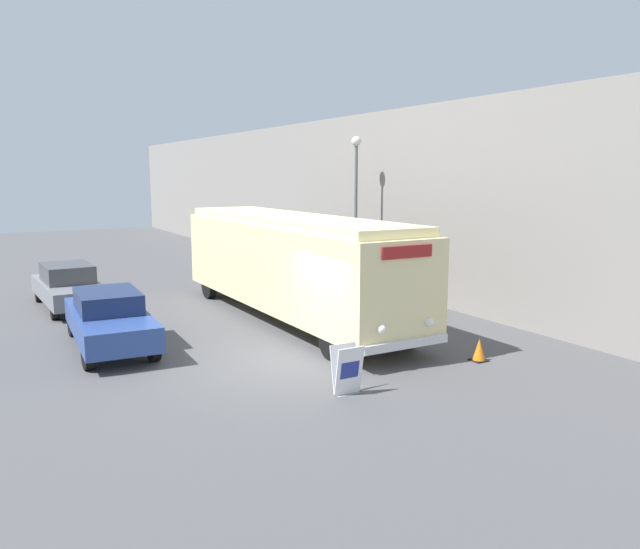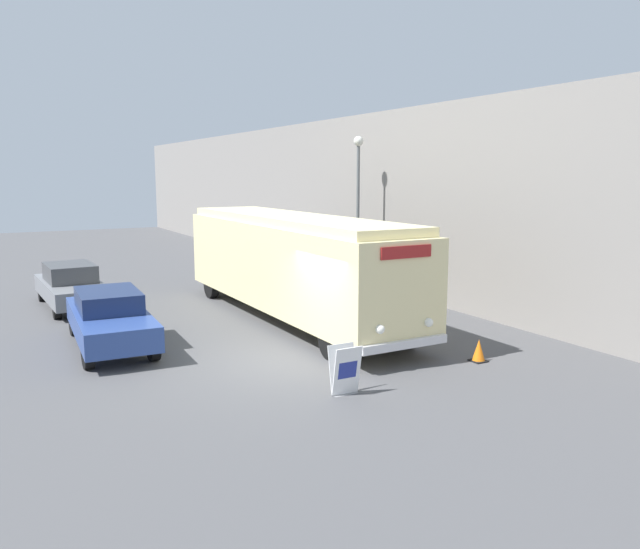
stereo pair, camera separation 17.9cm
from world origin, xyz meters
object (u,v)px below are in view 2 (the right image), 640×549
at_px(sign_board, 345,371).
at_px(parked_car_mid, 71,286).
at_px(parked_car_near, 110,318).
at_px(vintage_bus, 292,261).
at_px(streetlamp, 358,191).
at_px(traffic_cone, 479,351).

height_order(sign_board, parked_car_mid, parked_car_mid).
bearing_deg(parked_car_near, vintage_bus, 8.71).
bearing_deg(parked_car_mid, sign_board, -74.94).
height_order(vintage_bus, streetlamp, streetlamp).
height_order(streetlamp, parked_car_mid, streetlamp).
bearing_deg(parked_car_mid, parked_car_near, -90.48).
bearing_deg(sign_board, streetlamp, 56.34).
distance_m(parked_car_mid, traffic_cone, 13.64).
bearing_deg(streetlamp, sign_board, -123.66).
bearing_deg(parked_car_mid, streetlamp, -16.44).
bearing_deg(traffic_cone, vintage_bus, 107.09).
relative_size(streetlamp, parked_car_mid, 1.24).
distance_m(streetlamp, parked_car_near, 10.59).
relative_size(parked_car_mid, traffic_cone, 8.67).
distance_m(vintage_bus, parked_car_mid, 7.76).
distance_m(parked_car_near, parked_car_mid, 5.71).
xyz_separation_m(streetlamp, parked_car_near, (-9.61, -3.26, -3.05)).
distance_m(sign_board, parked_car_mid, 12.23).
bearing_deg(parked_car_mid, traffic_cone, -58.43).
xyz_separation_m(streetlamp, parked_car_mid, (-9.80, 2.45, -3.08)).
bearing_deg(vintage_bus, parked_car_mid, 138.05).
distance_m(streetlamp, traffic_cone, 9.78).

